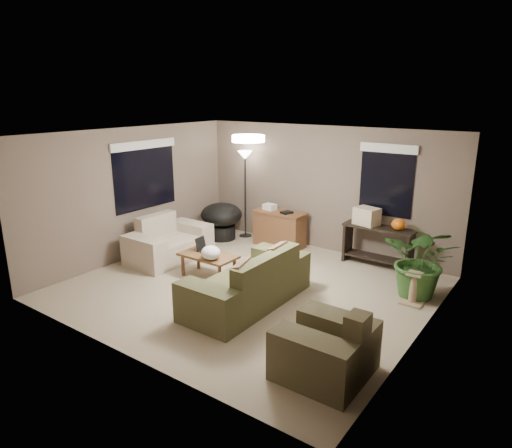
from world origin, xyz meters
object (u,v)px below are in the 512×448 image
Objects in this scene: coffee_table at (208,258)px; papasan_chair at (222,218)px; houseplant at (422,269)px; floor_lamp at (245,165)px; cat_scratching_post at (413,290)px; main_sofa at (250,286)px; loveseat at (168,244)px; desk at (279,229)px; console_table at (378,243)px; armchair at (327,350)px.

papasan_chair reaches higher than coffee_table.
houseplant is at bearing -6.33° from papasan_chair.
floor_lamp reaches higher than cat_scratching_post.
loveseat is at bearing 164.72° from main_sofa.
cat_scratching_post is at bearing -19.36° from desk.
houseplant is 0.39m from cat_scratching_post.
cat_scratching_post is (2.01, 1.47, -0.08)m from main_sofa.
houseplant is (4.14, -0.94, -1.12)m from floor_lamp.
main_sofa is 2.87m from console_table.
loveseat is 3.97m from console_table.
loveseat is 1.45× the size of desk.
cat_scratching_post is at bearing -10.09° from papasan_chair.
console_table is at bearing 3.40° from desk.
main_sofa is at bearing -52.02° from floor_lamp.
armchair reaches higher than papasan_chair.
papasan_chair is (-1.31, -0.31, 0.09)m from desk.
floor_lamp is 3.82× the size of cat_scratching_post.
console_table is at bearing 102.68° from armchair.
loveseat is 2.32m from desk.
papasan_chair is at bearing -166.57° from desk.
armchair is at bearing -95.24° from houseplant.
houseplant is at bearing -41.14° from console_table.
floor_lamp reaches higher than armchair.
coffee_table is at bearing -133.69° from console_table.
coffee_table is at bearing -162.07° from cat_scratching_post.
coffee_table is 0.91× the size of desk.
houseplant reaches higher than cat_scratching_post.
cat_scratching_post is at bearing 10.20° from loveseat.
cat_scratching_post is at bearing -16.72° from floor_lamp.
loveseat reaches higher than console_table.
floor_lamp is 4.39m from houseplant.
papasan_chair is 0.61× the size of floor_lamp.
floor_lamp is (-3.89, 3.65, 1.30)m from armchair.
desk is (-1.13, 2.57, 0.08)m from main_sofa.
armchair is 0.82× the size of houseplant.
console_table is 1.07× the size of houseplant.
cat_scratching_post is (4.44, -0.79, -0.25)m from papasan_chair.
coffee_table is 0.77× the size of console_table.
desk is at bearing 165.63° from houseplant.
armchair is (1.78, -0.94, 0.00)m from main_sofa.
papasan_chair is at bearing 169.91° from cat_scratching_post.
houseplant is (4.47, 1.10, 0.18)m from loveseat.
cat_scratching_post is (0.24, 2.41, -0.08)m from armchair.
floor_lamp is at bearing 111.72° from coffee_table.
main_sofa is at bearing -15.28° from loveseat.
armchair is 2.00× the size of cat_scratching_post.
floor_lamp reaches higher than coffee_table.
loveseat is 4.52m from armchair.
papasan_chair is 4.52m from cat_scratching_post.
houseplant is 2.43× the size of cat_scratching_post.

